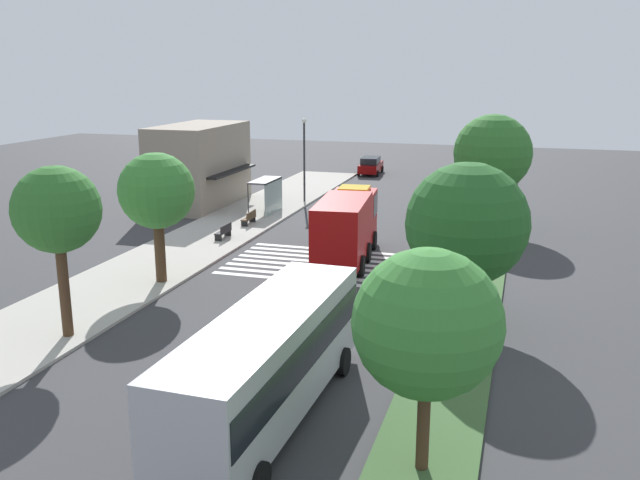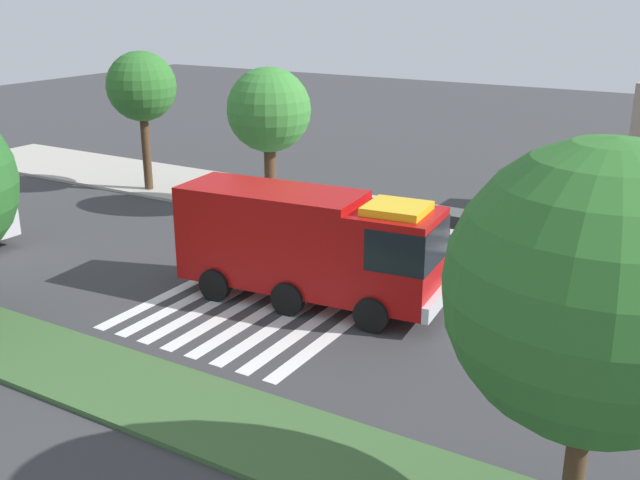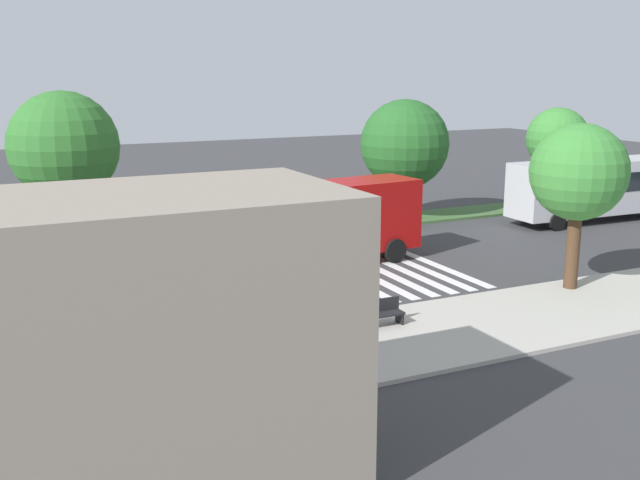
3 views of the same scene
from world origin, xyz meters
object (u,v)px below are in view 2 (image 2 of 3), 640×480
(bench_west_of_shelter, at_px, (464,228))
(median_tree_center, at_px, (598,292))
(fire_truck, at_px, (314,242))
(sidewalk_tree_far_west, at_px, (141,87))
(bench_near_shelter, at_px, (568,245))
(sidewalk_tree_west, at_px, (269,111))

(bench_west_of_shelter, xyz_separation_m, median_tree_center, (7.90, -15.75, 4.52))
(bench_west_of_shelter, bearing_deg, fire_truck, -103.11)
(bench_west_of_shelter, height_order, sidewalk_tree_far_west, sidewalk_tree_far_west)
(sidewalk_tree_far_west, relative_size, median_tree_center, 0.91)
(fire_truck, xyz_separation_m, bench_near_shelter, (6.16, 8.47, -1.50))
(sidewalk_tree_far_west, distance_m, median_tree_center, 28.81)
(bench_near_shelter, xyz_separation_m, sidewalk_tree_west, (-13.27, -0.66, 4.12))
(bench_near_shelter, bearing_deg, fire_truck, -126.02)
(sidewalk_tree_west, bearing_deg, fire_truck, -47.73)
(fire_truck, height_order, median_tree_center, median_tree_center)
(bench_near_shelter, height_order, bench_west_of_shelter, same)
(sidewalk_tree_west, xyz_separation_m, median_tree_center, (16.98, -15.09, 0.40))
(sidewalk_tree_far_west, bearing_deg, bench_west_of_shelter, 2.27)
(fire_truck, relative_size, sidewalk_tree_west, 1.39)
(bench_west_of_shelter, distance_m, sidewalk_tree_west, 9.99)
(bench_west_of_shelter, xyz_separation_m, sidewalk_tree_west, (-9.08, -0.66, 4.12))
(fire_truck, bearing_deg, bench_west_of_shelter, 71.30)
(fire_truck, height_order, sidewalk_tree_far_west, sidewalk_tree_far_west)
(fire_truck, xyz_separation_m, sidewalk_tree_west, (-7.10, 7.82, 2.62))
(sidewalk_tree_west, height_order, median_tree_center, median_tree_center)
(bench_near_shelter, bearing_deg, median_tree_center, -76.73)
(bench_near_shelter, xyz_separation_m, sidewalk_tree_far_west, (-20.82, -0.66, 4.67))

